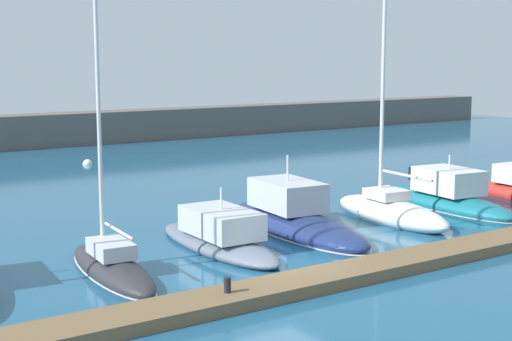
% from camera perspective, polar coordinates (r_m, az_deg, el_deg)
% --- Properties ---
extents(ground_plane, '(120.00, 120.00, 0.00)m').
position_cam_1_polar(ground_plane, '(25.21, 2.05, -7.60)').
color(ground_plane, '#1E567A').
extents(dock_pier, '(40.64, 1.67, 0.38)m').
position_cam_1_polar(dock_pier, '(23.77, 4.70, -8.15)').
color(dock_pier, brown).
rests_on(dock_pier, ground_plane).
extents(sailboat_charcoal_fourth, '(2.21, 6.75, 13.70)m').
position_cam_1_polar(sailboat_charcoal_fourth, '(25.33, -10.73, -6.85)').
color(sailboat_charcoal_fourth, '#2D2D33').
rests_on(sailboat_charcoal_fourth, ground_plane).
extents(motorboat_slate_fifth, '(2.41, 7.61, 2.54)m').
position_cam_1_polar(motorboat_slate_fifth, '(28.09, -2.83, -4.94)').
color(motorboat_slate_fifth, slate).
rests_on(motorboat_slate_fifth, ground_plane).
extents(motorboat_navy_sixth, '(3.73, 9.61, 3.34)m').
position_cam_1_polar(motorboat_navy_sixth, '(31.16, 2.86, -3.62)').
color(motorboat_navy_sixth, navy).
rests_on(motorboat_navy_sixth, ground_plane).
extents(sailboat_white_seventh, '(2.87, 7.14, 15.60)m').
position_cam_1_polar(sailboat_white_seventh, '(33.28, 10.02, -2.78)').
color(sailboat_white_seventh, white).
rests_on(sailboat_white_seventh, ground_plane).
extents(motorboat_teal_eighth, '(3.35, 8.68, 2.79)m').
position_cam_1_polar(motorboat_teal_eighth, '(36.87, 13.97, -1.95)').
color(motorboat_teal_eighth, '#19707F').
rests_on(motorboat_teal_eighth, ground_plane).
extents(mooring_buoy_white, '(0.63, 0.63, 0.63)m').
position_cam_1_polar(mooring_buoy_white, '(51.21, -12.49, 0.47)').
color(mooring_buoy_white, white).
rests_on(mooring_buoy_white, ground_plane).
extents(dock_bollard, '(0.20, 0.20, 0.44)m').
position_cam_1_polar(dock_bollard, '(21.79, -2.15, -8.56)').
color(dock_bollard, black).
rests_on(dock_bollard, dock_pier).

